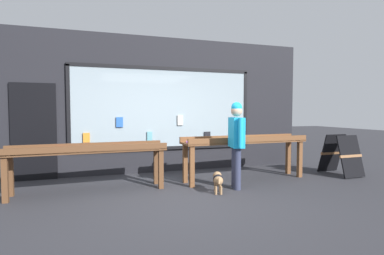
# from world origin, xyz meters

# --- Properties ---
(ground_plane) EXTENTS (40.00, 40.00, 0.00)m
(ground_plane) POSITION_xyz_m (0.00, 0.00, 0.00)
(ground_plane) COLOR #2D2D33
(shopfront_facade) EXTENTS (7.73, 0.29, 3.29)m
(shopfront_facade) POSITION_xyz_m (-0.03, 2.39, 1.63)
(shopfront_facade) COLOR black
(shopfront_facade) RESTS_ON ground_plane
(display_table_left) EXTENTS (2.83, 0.67, 0.89)m
(display_table_left) POSITION_xyz_m (-1.60, 0.88, 0.72)
(display_table_left) COLOR brown
(display_table_left) RESTS_ON ground_plane
(display_table_right) EXTENTS (2.83, 0.66, 0.96)m
(display_table_right) POSITION_xyz_m (1.60, 0.88, 0.77)
(display_table_right) COLOR brown
(display_table_right) RESTS_ON ground_plane
(person_browsing) EXTENTS (0.31, 0.65, 1.67)m
(person_browsing) POSITION_xyz_m (1.08, 0.27, 0.97)
(person_browsing) COLOR #2D334C
(person_browsing) RESTS_ON ground_plane
(small_dog) EXTENTS (0.28, 0.50, 0.36)m
(small_dog) POSITION_xyz_m (0.64, 0.11, 0.24)
(small_dog) COLOR #99724C
(small_dog) RESTS_ON ground_plane
(sandwich_board_sign) EXTENTS (0.65, 0.87, 0.93)m
(sandwich_board_sign) POSITION_xyz_m (3.98, 0.63, 0.48)
(sandwich_board_sign) COLOR black
(sandwich_board_sign) RESTS_ON ground_plane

